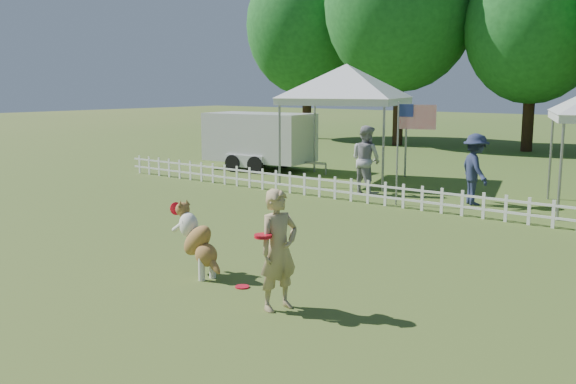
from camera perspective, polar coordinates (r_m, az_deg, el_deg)
The scene contains 13 objects.
ground at distance 9.81m, azimuth -5.94°, elevation -8.05°, with size 120.00×120.00×0.00m, color #2F561B.
picket_fence at distance 15.38m, azimuth 12.67°, elevation -0.66°, with size 22.00×0.08×0.60m, color white, non-canonical shape.
handler at distance 8.46m, azimuth -0.85°, elevation -5.17°, with size 0.59×0.39×1.62m, color tan.
dog at distance 10.07m, azimuth -8.01°, elevation -4.31°, with size 1.09×0.36×1.13m, color brown, non-canonical shape.
frisbee_on_turf at distance 9.58m, azimuth -4.09°, elevation -8.40°, with size 0.21×0.21×0.02m, color red.
canopy_tent_left at distance 19.89m, azimuth 5.15°, elevation 6.01°, with size 3.39×3.39×3.50m, color white, non-canonical shape.
cargo_trailer at distance 22.54m, azimuth -2.55°, elevation 4.56°, with size 4.61×2.03×2.03m, color silver, non-canonical shape.
flag_pole at distance 16.02m, azimuth 9.70°, elevation 3.35°, with size 0.98×0.10×2.54m, color gray, non-canonical shape.
spectator_a at distance 17.66m, azimuth 6.94°, elevation 2.87°, with size 0.91×0.71×1.87m, color #949499.
spectator_b at distance 16.55m, azimuth 16.31°, elevation 1.95°, with size 1.14×0.66×1.77m, color #212948.
tree_far_left at distance 35.96m, azimuth 1.72°, elevation 13.56°, with size 6.60×6.60×11.00m, color #17521C, non-canonical shape.
tree_left at distance 32.31m, azimuth 9.98°, elevation 14.78°, with size 7.40×7.40×12.00m, color #17521C, non-canonical shape.
tree_center_left at distance 30.74m, azimuth 20.94°, elevation 12.53°, with size 6.00×6.00×9.80m, color #17521C, non-canonical shape.
Camera 1 is at (6.60, -6.63, 2.95)m, focal length 40.00 mm.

